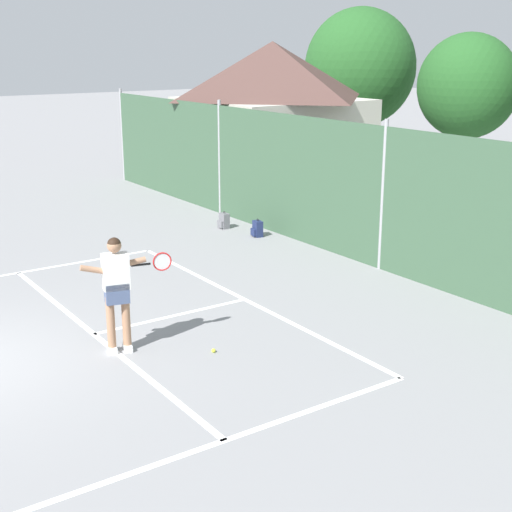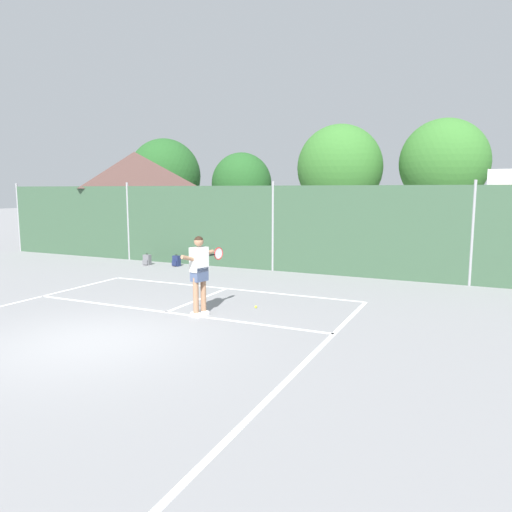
% 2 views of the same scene
% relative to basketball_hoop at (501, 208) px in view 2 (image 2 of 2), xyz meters
% --- Properties ---
extents(ground_plane, '(120.00, 120.00, 0.00)m').
position_rel_basketball_hoop_xyz_m(ground_plane, '(-7.27, -10.58, -2.31)').
color(ground_plane, gray).
extents(court_markings, '(8.30, 11.10, 0.01)m').
position_rel_basketball_hoop_xyz_m(court_markings, '(-7.27, -9.93, -2.31)').
color(court_markings, white).
rests_on(court_markings, ground).
extents(chainlink_fence, '(26.09, 0.09, 3.19)m').
position_rel_basketball_hoop_xyz_m(chainlink_fence, '(-7.27, -1.58, -0.79)').
color(chainlink_fence, '#38563D').
rests_on(chainlink_fence, ground).
extents(basketball_hoop, '(0.90, 0.67, 3.55)m').
position_rel_basketball_hoop_xyz_m(basketball_hoop, '(0.00, 0.00, 0.00)').
color(basketball_hoop, '#9E9EA3').
rests_on(basketball_hoop, ground).
extents(clubhouse_building, '(5.48, 5.46, 4.76)m').
position_rel_basketball_hoop_xyz_m(clubhouse_building, '(-16.25, 2.02, 0.16)').
color(clubhouse_building, beige).
rests_on(clubhouse_building, ground).
extents(treeline_backdrop, '(26.38, 4.26, 6.38)m').
position_rel_basketball_hoop_xyz_m(treeline_backdrop, '(-9.40, 8.41, 1.49)').
color(treeline_backdrop, brown).
rests_on(treeline_backdrop, ground).
extents(tennis_player, '(0.34, 1.43, 1.85)m').
position_rel_basketball_hoop_xyz_m(tennis_player, '(-6.37, -8.02, -1.20)').
color(tennis_player, silver).
rests_on(tennis_player, ground).
extents(tennis_ball, '(0.07, 0.07, 0.07)m').
position_rel_basketball_hoop_xyz_m(tennis_ball, '(-5.50, -6.85, -2.28)').
color(tennis_ball, '#CCE033').
rests_on(tennis_ball, ground).
extents(backpack_grey, '(0.29, 0.25, 0.46)m').
position_rel_basketball_hoop_xyz_m(backpack_grey, '(-12.20, -2.45, -2.12)').
color(backpack_grey, slate).
rests_on(backpack_grey, ground).
extents(backpack_navy, '(0.31, 0.28, 0.46)m').
position_rel_basketball_hoop_xyz_m(backpack_navy, '(-11.00, -2.21, -2.12)').
color(backpack_navy, navy).
rests_on(backpack_navy, ground).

